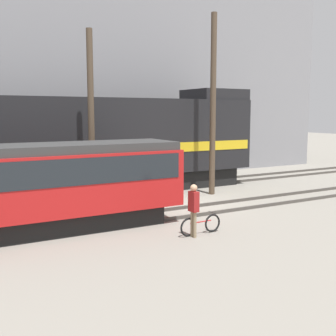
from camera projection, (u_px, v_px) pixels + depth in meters
name	position (u px, v px, depth m)	size (l,w,h in m)	color
ground_plane	(186.00, 204.00, 19.12)	(120.00, 120.00, 0.00)	gray
track_near	(204.00, 209.00, 17.85)	(60.00, 1.51, 0.14)	#47423D
track_far	(144.00, 188.00, 22.88)	(60.00, 1.51, 0.14)	#47423D
building_backdrop	(97.00, 57.00, 27.84)	(33.40, 6.00, 15.60)	gray
freight_locomotive	(95.00, 144.00, 21.24)	(17.86, 3.04, 5.46)	black
streetcar	(16.00, 185.00, 13.98)	(11.53, 2.54, 3.07)	black
bicycle	(201.00, 225.00, 14.39)	(1.66, 0.44, 0.71)	black
person	(194.00, 205.00, 13.95)	(0.24, 0.37, 1.80)	#8C7A5B
utility_pole_left	(91.00, 120.00, 17.99)	(0.27, 0.27, 7.64)	#4C3D2D
utility_pole_center	(213.00, 106.00, 20.98)	(0.29, 0.29, 8.98)	#4C3D2D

